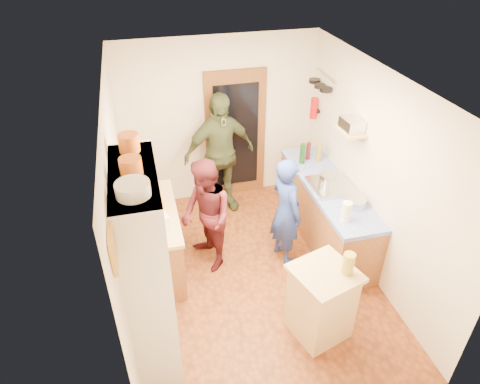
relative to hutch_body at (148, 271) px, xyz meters
name	(u,v)px	position (x,y,z in m)	size (l,w,h in m)	color
floor	(253,274)	(1.30, 0.80, -1.11)	(3.00, 4.00, 0.02)	brown
ceiling	(257,81)	(1.30, 0.80, 1.51)	(3.00, 4.00, 0.02)	silver
wall_back	(219,122)	(1.30, 2.81, 0.20)	(3.00, 0.02, 2.60)	beige
wall_front	(326,330)	(1.30, -1.21, 0.20)	(3.00, 0.02, 2.60)	beige
wall_left	(121,210)	(-0.21, 0.80, 0.20)	(0.02, 4.00, 2.60)	beige
wall_right	(373,175)	(2.81, 0.80, 0.20)	(0.02, 4.00, 2.60)	beige
door_frame	(236,136)	(1.55, 2.77, -0.05)	(0.95, 0.06, 2.10)	brown
door_glass	(236,137)	(1.55, 2.74, -0.05)	(0.70, 0.02, 1.70)	black
hutch_body	(148,271)	(0.00, 0.00, 0.00)	(0.40, 1.20, 2.20)	silver
hutch_top_shelf	(132,176)	(0.00, 0.00, 1.08)	(0.40, 1.14, 0.04)	silver
plate_stack	(133,189)	(0.00, -0.33, 1.16)	(0.27, 0.27, 0.11)	white
orange_pot_a	(131,166)	(0.00, 0.00, 1.17)	(0.18, 0.18, 0.15)	orange
orange_pot_b	(129,143)	(0.00, 0.41, 1.18)	(0.19, 0.19, 0.17)	orange
left_counter_base	(155,242)	(0.10, 1.25, -0.68)	(0.60, 1.40, 0.85)	#9C6435
left_counter_top	(151,214)	(0.10, 1.25, -0.23)	(0.64, 1.44, 0.05)	#D7B17D
toaster	(157,224)	(0.15, 0.85, -0.10)	(0.27, 0.18, 0.20)	white
kettle	(147,214)	(0.05, 1.10, -0.11)	(0.17, 0.17, 0.19)	white
orange_bowl	(156,205)	(0.18, 1.33, -0.16)	(0.19, 0.19, 0.08)	orange
chopping_board	(149,188)	(0.12, 1.80, -0.19)	(0.30, 0.22, 0.03)	#D7B17D
right_counter_base	(325,213)	(2.50, 1.30, -0.68)	(0.60, 2.20, 0.84)	#9C6435
right_counter_top	(329,186)	(2.50, 1.30, -0.23)	(0.62, 2.22, 0.06)	#0A2BBD
hob	(331,186)	(2.50, 1.24, -0.18)	(0.55, 0.58, 0.04)	silver
pot_on_hob	(327,179)	(2.45, 1.28, -0.09)	(0.22, 0.22, 0.14)	silver
bottle_a	(302,154)	(2.35, 1.95, -0.04)	(0.08, 0.08, 0.31)	#143F14
bottle_b	(308,151)	(2.48, 2.04, -0.07)	(0.07, 0.07, 0.27)	#591419
bottle_c	(319,152)	(2.61, 1.95, -0.04)	(0.08, 0.08, 0.31)	olive
paper_towel	(346,212)	(2.35, 0.51, -0.07)	(0.12, 0.12, 0.26)	white
mixing_bowl	(355,202)	(2.60, 0.77, -0.14)	(0.29, 0.29, 0.11)	silver
island_base	(321,304)	(1.76, -0.25, -0.67)	(0.55, 0.55, 0.86)	#D7B17D
island_top	(325,273)	(1.76, -0.25, -0.22)	(0.62, 0.62, 0.05)	#D7B17D
cutting_board	(318,272)	(1.70, -0.22, -0.21)	(0.35, 0.28, 0.02)	white
oil_jar	(348,263)	(1.97, -0.31, -0.07)	(0.12, 0.12, 0.25)	#AD9E2D
pan_rail	(326,76)	(2.76, 2.33, 0.95)	(0.02, 0.02, 0.65)	silver
pan_hang_a	(326,89)	(2.70, 2.15, 0.82)	(0.18, 0.18, 0.05)	black
pan_hang_b	(320,86)	(2.70, 2.35, 0.80)	(0.16, 0.16, 0.05)	black
pan_hang_c	(315,81)	(2.70, 2.55, 0.81)	(0.17, 0.17, 0.05)	black
wall_shelf	(351,131)	(2.67, 1.25, 0.60)	(0.26, 0.42, 0.03)	#D7B17D
radio	(352,124)	(2.67, 1.25, 0.69)	(0.22, 0.30, 0.15)	silver
ext_bracket	(317,111)	(2.77, 2.50, 0.35)	(0.06, 0.10, 0.04)	black
fire_extinguisher	(314,108)	(2.71, 2.50, 0.40)	(0.11, 0.11, 0.32)	red
picture_frame	(113,250)	(-0.18, -0.75, 0.95)	(0.03, 0.25, 0.30)	gold
person_hob	(289,212)	(1.83, 1.02, -0.34)	(0.56, 0.37, 1.53)	navy
person_left	(207,214)	(0.79, 1.21, -0.32)	(0.75, 0.59, 1.55)	#4C161E
person_back	(221,154)	(1.23, 2.40, -0.14)	(1.12, 0.47, 1.92)	#394227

